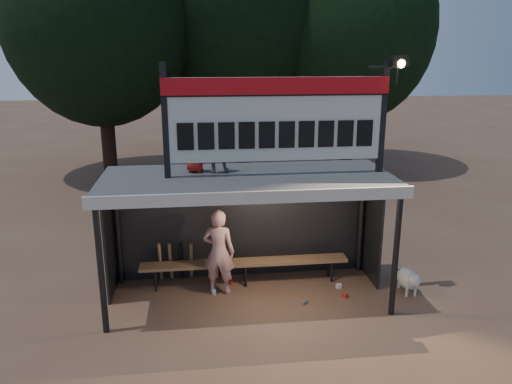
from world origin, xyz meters
TOP-DOWN VIEW (x-y plane):
  - ground at (0.00, 0.00)m, footprint 80.00×80.00m
  - player at (-0.51, 0.26)m, footprint 0.68×0.54m
  - child_a at (-0.54, 0.33)m, footprint 0.56×0.47m
  - child_b at (-0.88, 0.35)m, footprint 0.49×0.42m
  - dugout_shelter at (0.00, 0.24)m, footprint 5.10×2.08m
  - scoreboard_assembly at (0.56, -0.01)m, footprint 4.10×0.27m
  - bench at (0.00, 0.55)m, footprint 4.00×0.35m
  - tree_left at (-4.00, 10.00)m, footprint 6.46×6.46m
  - tree_mid at (1.00, 11.50)m, footprint 7.22×7.22m
  - tree_right at (5.00, 10.50)m, footprint 6.08×6.08m
  - dog at (3.00, -0.19)m, footprint 0.36×0.81m
  - bats at (-1.33, 0.82)m, footprint 0.68×0.35m
  - litter at (0.74, 0.06)m, footprint 2.48×1.06m

SIDE VIEW (x-z plane):
  - ground at x=0.00m, z-range 0.00..0.00m
  - litter at x=0.74m, z-range 0.00..0.08m
  - dog at x=3.00m, z-range 0.03..0.53m
  - bats at x=-1.33m, z-range 0.01..0.85m
  - bench at x=0.00m, z-range 0.19..0.67m
  - player at x=-0.51m, z-range 0.00..1.63m
  - dugout_shelter at x=0.00m, z-range 0.69..3.01m
  - child_b at x=-0.88m, z-range 2.32..3.16m
  - child_a at x=-0.54m, z-range 2.32..3.35m
  - scoreboard_assembly at x=0.56m, z-range 2.33..4.32m
  - tree_right at x=5.00m, z-range 0.83..9.55m
  - tree_left at x=-4.00m, z-range 0.88..10.15m
  - tree_mid at x=1.00m, z-range 0.99..11.34m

